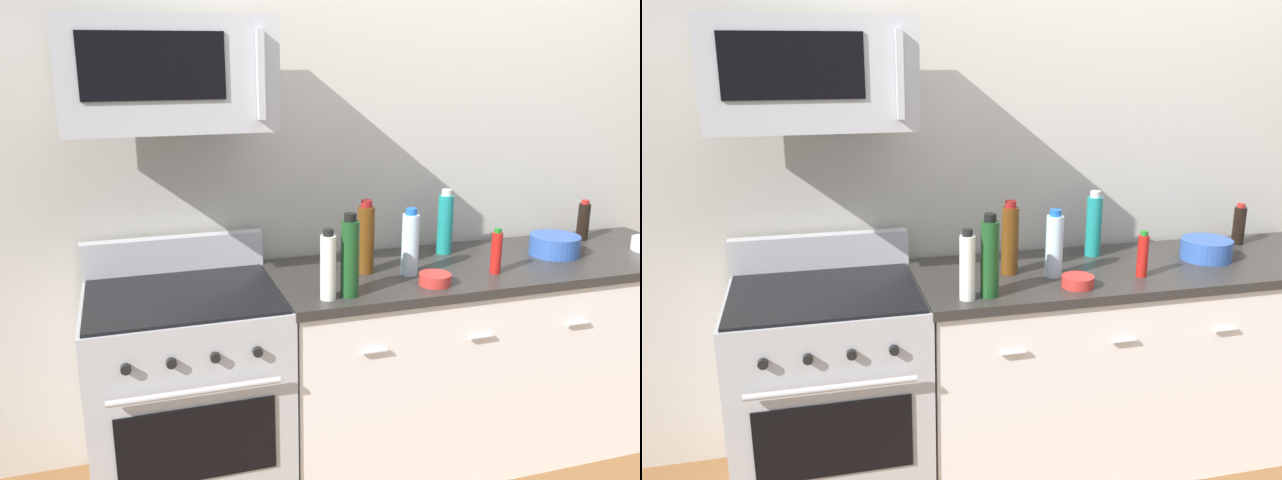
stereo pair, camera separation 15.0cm
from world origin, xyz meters
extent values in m
plane|color=brown|center=(0.00, 0.00, 0.00)|extent=(6.11, 6.11, 0.00)
cube|color=#B7B2A8|center=(0.00, 0.41, 1.35)|extent=(5.09, 0.10, 2.70)
cube|color=white|center=(0.00, 0.00, 0.44)|extent=(1.97, 0.62, 0.88)
cube|color=#2D2B28|center=(0.00, 0.00, 0.90)|extent=(2.00, 0.65, 0.04)
cube|color=black|center=(0.00, -0.28, 0.05)|extent=(1.97, 0.02, 0.10)
cylinder|color=silver|center=(-0.69, -0.32, 0.72)|extent=(0.10, 0.02, 0.02)
cylinder|color=silver|center=(-0.23, -0.32, 0.72)|extent=(0.10, 0.02, 0.02)
cylinder|color=silver|center=(0.23, -0.32, 0.72)|extent=(0.10, 0.02, 0.02)
cube|color=#B7BABF|center=(-1.38, 0.00, 0.46)|extent=(0.76, 0.64, 0.91)
cube|color=black|center=(-1.38, -0.32, 0.45)|extent=(0.58, 0.01, 0.30)
cylinder|color=#B7BABF|center=(-1.38, -0.35, 0.68)|extent=(0.61, 0.02, 0.02)
cube|color=#B7BABF|center=(-1.38, 0.29, 0.99)|extent=(0.76, 0.06, 0.16)
cube|color=black|center=(-1.38, 0.00, 0.92)|extent=(0.73, 0.61, 0.01)
cylinder|color=black|center=(-1.60, -0.33, 0.79)|extent=(0.04, 0.02, 0.04)
cylinder|color=black|center=(-1.45, -0.33, 0.79)|extent=(0.04, 0.02, 0.04)
cylinder|color=black|center=(-1.30, -0.33, 0.79)|extent=(0.04, 0.02, 0.04)
cylinder|color=black|center=(-1.15, -0.33, 0.79)|extent=(0.04, 0.02, 0.04)
cube|color=#B7BABF|center=(-1.38, 0.05, 1.75)|extent=(0.74, 0.40, 0.40)
cube|color=black|center=(-1.43, -0.15, 1.78)|extent=(0.48, 0.01, 0.22)
cube|color=#B7BABF|center=(-1.08, -0.17, 1.75)|extent=(0.02, 0.04, 0.30)
cylinder|color=silver|center=(-0.85, -0.22, 1.05)|extent=(0.06, 0.06, 0.25)
cylinder|color=black|center=(-0.85, -0.22, 1.18)|extent=(0.04, 0.04, 0.03)
cylinder|color=#19471E|center=(-0.76, -0.21, 1.07)|extent=(0.07, 0.07, 0.30)
cylinder|color=black|center=(-0.76, -0.21, 1.23)|extent=(0.05, 0.05, 0.03)
cylinder|color=black|center=(0.62, 0.19, 1.01)|extent=(0.06, 0.06, 0.18)
cylinder|color=maroon|center=(0.62, 0.19, 1.11)|extent=(0.04, 0.04, 0.02)
cylinder|color=silver|center=(-0.43, -0.05, 1.05)|extent=(0.07, 0.07, 0.26)
cylinder|color=blue|center=(-0.43, -0.05, 1.19)|extent=(0.05, 0.05, 0.03)
cylinder|color=#59330F|center=(-0.60, 0.03, 1.06)|extent=(0.07, 0.07, 0.29)
cylinder|color=maroon|center=(-0.60, 0.03, 1.22)|extent=(0.05, 0.05, 0.03)
cylinder|color=#B21914|center=(-0.07, -0.14, 1.01)|extent=(0.05, 0.05, 0.18)
cylinder|color=#19721E|center=(-0.07, -0.14, 1.11)|extent=(0.03, 0.03, 0.02)
cylinder|color=#197F7A|center=(-0.15, 0.18, 1.06)|extent=(0.07, 0.07, 0.27)
cylinder|color=beige|center=(-0.15, 0.18, 1.21)|extent=(0.05, 0.05, 0.03)
cylinder|color=#2D519E|center=(0.33, 0.01, 0.97)|extent=(0.23, 0.23, 0.09)
torus|color=#2D519E|center=(0.33, 0.01, 1.01)|extent=(0.23, 0.23, 0.01)
cylinder|color=#2D519E|center=(0.33, 0.01, 0.93)|extent=(0.12, 0.12, 0.01)
cylinder|color=#B72D28|center=(-0.38, -0.20, 0.94)|extent=(0.13, 0.13, 0.05)
torus|color=#B72D28|center=(-0.38, -0.20, 0.96)|extent=(0.13, 0.13, 0.01)
cylinder|color=#B72D28|center=(-0.38, -0.20, 0.92)|extent=(0.07, 0.07, 0.01)
camera|label=1|loc=(-1.56, -2.46, 1.83)|focal=36.96mm
camera|label=2|loc=(-1.42, -2.50, 1.83)|focal=36.96mm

